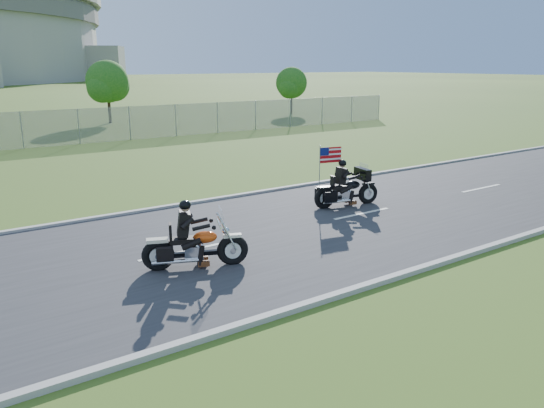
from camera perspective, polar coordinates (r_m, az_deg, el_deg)
ground at (r=14.03m, az=-2.26°, el=-3.74°), size 420.00×420.00×0.00m
road at (r=14.02m, az=-2.26°, el=-3.66°), size 120.00×8.00×0.04m
curb_north at (r=17.43m, az=-9.39°, el=-0.03°), size 120.00×0.18×0.12m
curb_south at (r=11.02m, az=9.19°, el=-9.00°), size 120.00×0.18×0.12m
tree_fence_near at (r=43.35m, az=-17.24°, el=12.25°), size 3.52×3.28×4.75m
tree_fence_far at (r=48.93m, az=2.12°, el=12.72°), size 3.08×2.87×4.20m
motorcycle_lead at (r=11.99m, az=-8.40°, el=-4.60°), size 2.28×1.16×1.61m
motorcycle_follow at (r=17.15m, az=8.01°, el=1.44°), size 2.29×0.95×1.93m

